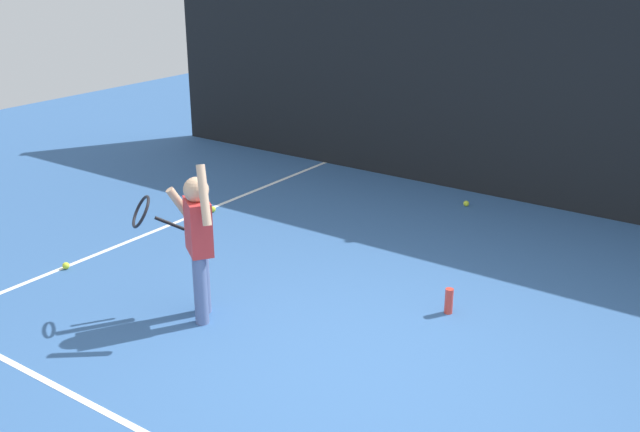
{
  "coord_description": "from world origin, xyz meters",
  "views": [
    {
      "loc": [
        2.48,
        -3.95,
        2.92
      ],
      "look_at": [
        -0.72,
        0.56,
        0.85
      ],
      "focal_mm": 41.68,
      "sensor_mm": 36.0,
      "label": 1
    }
  ],
  "objects_px": {
    "tennis_ball_1": "(213,209)",
    "tennis_ball_2": "(66,266)",
    "water_bottle": "(449,301)",
    "tennis_player": "(196,235)",
    "tennis_ball_3": "(466,203)"
  },
  "relations": [
    {
      "from": "tennis_ball_1",
      "to": "tennis_ball_3",
      "type": "bearing_deg",
      "value": 39.15
    },
    {
      "from": "tennis_player",
      "to": "water_bottle",
      "type": "xyz_separation_m",
      "value": [
        1.63,
        1.24,
        -0.62
      ]
    },
    {
      "from": "tennis_player",
      "to": "tennis_ball_1",
      "type": "xyz_separation_m",
      "value": [
        -1.65,
        1.9,
        -0.69
      ]
    },
    {
      "from": "tennis_player",
      "to": "water_bottle",
      "type": "height_order",
      "value": "tennis_player"
    },
    {
      "from": "tennis_ball_1",
      "to": "tennis_ball_2",
      "type": "relative_size",
      "value": 1.0
    },
    {
      "from": "tennis_ball_2",
      "to": "tennis_ball_1",
      "type": "bearing_deg",
      "value": 88.37
    },
    {
      "from": "water_bottle",
      "to": "tennis_ball_3",
      "type": "xyz_separation_m",
      "value": [
        -1.0,
        2.51,
        -0.08
      ]
    },
    {
      "from": "water_bottle",
      "to": "tennis_ball_3",
      "type": "distance_m",
      "value": 2.71
    },
    {
      "from": "water_bottle",
      "to": "tennis_player",
      "type": "bearing_deg",
      "value": -142.7
    },
    {
      "from": "tennis_player",
      "to": "tennis_ball_1",
      "type": "bearing_deg",
      "value": 164.99
    },
    {
      "from": "tennis_ball_1",
      "to": "tennis_ball_3",
      "type": "height_order",
      "value": "same"
    },
    {
      "from": "tennis_ball_1",
      "to": "tennis_ball_2",
      "type": "xyz_separation_m",
      "value": [
        -0.06,
        -1.95,
        0.0
      ]
    },
    {
      "from": "water_bottle",
      "to": "tennis_ball_3",
      "type": "relative_size",
      "value": 3.33
    },
    {
      "from": "tennis_player",
      "to": "tennis_ball_3",
      "type": "distance_m",
      "value": 3.87
    },
    {
      "from": "water_bottle",
      "to": "tennis_ball_2",
      "type": "distance_m",
      "value": 3.57
    }
  ]
}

